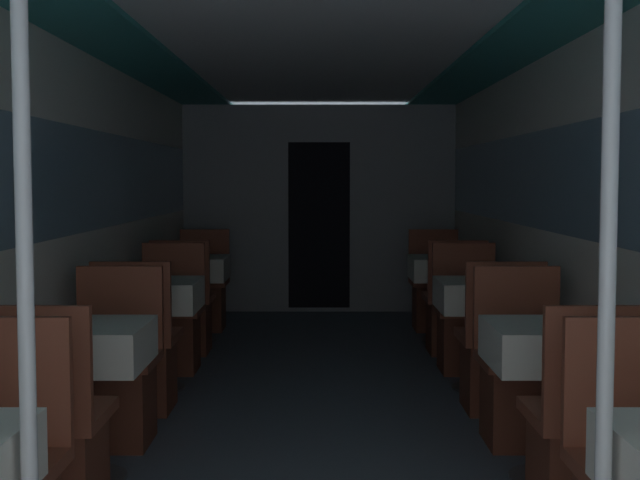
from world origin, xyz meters
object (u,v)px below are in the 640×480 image
(chair_right_far_2, at_px, (467,331))
(dining_table_right_2, at_px, (481,299))
(chair_left_near_3, at_px, (183,317))
(dining_table_right_3, at_px, (444,271))
(support_pole_left_0, at_px, (25,299))
(chair_right_near_2, at_px, (498,364))
(chair_right_near_3, at_px, (453,317))
(chair_left_near_1, at_px, (47,456))
(support_pole_right_0, at_px, (606,299))
(dining_table_left_1, at_px, (83,351))
(dining_table_left_2, at_px, (155,299))
(chair_left_far_2, at_px, (170,331))
(chair_right_near_1, at_px, (587,456))
(chair_left_far_1, at_px, (113,389))
(dining_table_right_1, at_px, (552,351))
(chair_left_near_2, at_px, (138,364))
(chair_right_far_3, at_px, (435,299))
(dining_table_left_3, at_px, (193,271))
(chair_right_far_1, at_px, (523,389))

(chair_right_far_2, bearing_deg, dining_table_right_2, 90.00)
(chair_left_near_3, bearing_deg, dining_table_right_3, 14.68)
(support_pole_left_0, xyz_separation_m, chair_right_near_2, (1.82, 2.99, -0.79))
(chair_right_near_2, xyz_separation_m, chair_right_near_3, (0.00, 1.77, 0.00))
(chair_left_near_1, relative_size, chair_right_far_2, 1.00)
(support_pole_right_0, bearing_deg, chair_left_near_3, 110.91)
(support_pole_left_0, relative_size, chair_left_near_1, 2.35)
(dining_table_right_3, distance_m, chair_right_near_3, 0.64)
(dining_table_left_1, relative_size, dining_table_left_2, 1.00)
(chair_left_far_2, xyz_separation_m, chair_right_near_2, (2.15, -1.13, 0.00))
(chair_left_far_2, xyz_separation_m, chair_right_far_2, (2.15, 0.00, 0.00))
(dining_table_right_3, height_order, chair_right_near_3, chair_right_near_3)
(chair_left_far_2, bearing_deg, support_pole_right_0, 113.86)
(chair_right_near_1, bearing_deg, dining_table_left_2, 132.60)
(dining_table_left_1, xyz_separation_m, chair_right_near_2, (2.15, 1.21, -0.31))
(chair_right_near_1, height_order, chair_right_far_2, same)
(dining_table_left_1, height_order, chair_left_near_1, chair_left_near_1)
(chair_left_far_1, relative_size, dining_table_right_1, 1.27)
(chair_left_near_1, relative_size, chair_left_far_2, 1.00)
(support_pole_left_0, xyz_separation_m, chair_right_far_2, (1.82, 4.11, -0.79))
(chair_left_far_1, distance_m, chair_left_near_2, 0.65)
(support_pole_right_0, distance_m, chair_right_far_3, 5.95)
(dining_table_left_2, distance_m, dining_table_right_1, 2.79)
(chair_right_near_3, bearing_deg, chair_right_near_1, -90.00)
(dining_table_left_3, bearing_deg, chair_right_far_1, -54.25)
(chair_left_near_3, xyz_separation_m, chair_right_near_1, (2.15, -3.55, 0.00))
(support_pole_right_0, bearing_deg, dining_table_right_3, 86.45)
(chair_right_far_1, bearing_deg, dining_table_left_1, 14.68)
(chair_right_near_2, bearing_deg, dining_table_right_3, 90.00)
(dining_table_left_2, relative_size, chair_right_near_2, 0.79)
(dining_table_left_1, relative_size, support_pole_right_0, 0.34)
(chair_right_near_3, bearing_deg, chair_left_near_1, -121.20)
(chair_left_near_2, relative_size, chair_right_far_3, 1.00)
(dining_table_left_1, xyz_separation_m, chair_left_far_1, (0.00, 0.56, -0.31))
(chair_left_near_2, relative_size, support_pole_right_0, 0.42)
(dining_table_left_2, height_order, chair_right_near_1, chair_right_near_1)
(chair_left_far_1, relative_size, dining_table_right_2, 1.27)
(chair_right_near_3, bearing_deg, chair_left_near_3, 180.00)
(chair_left_near_1, distance_m, chair_right_far_3, 5.14)
(chair_left_far_1, distance_m, chair_right_far_3, 4.15)
(chair_right_near_2, bearing_deg, chair_left_far_2, 152.35)
(chair_right_near_1, height_order, chair_right_near_3, same)
(chair_left_near_1, bearing_deg, chair_left_far_2, 90.00)
(chair_left_near_2, height_order, chair_right_far_1, same)
(chair_right_near_2, relative_size, chair_right_far_3, 1.00)
(chair_right_near_1, bearing_deg, support_pole_left_0, -146.33)
(chair_left_far_1, relative_size, chair_right_near_2, 1.00)
(chair_right_far_2, bearing_deg, chair_right_near_2, 90.00)
(chair_left_near_1, relative_size, chair_right_far_1, 1.00)
(support_pole_right_0, bearing_deg, chair_left_near_2, 121.34)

